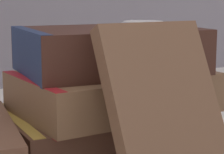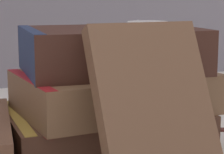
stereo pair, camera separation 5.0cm
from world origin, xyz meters
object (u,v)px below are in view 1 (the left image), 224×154
object	(u,v)px
book_leaning_front	(162,113)
pocket_watch	(143,24)
book_flat_middle	(109,92)
book_flat_bottom	(99,128)
book_flat_top	(105,50)
fountain_pen	(216,125)

from	to	relation	value
book_leaning_front	pocket_watch	distance (m)	0.16
book_flat_middle	book_leaning_front	world-z (taller)	book_leaning_front
pocket_watch	book_flat_bottom	bearing A→B (deg)	-176.84
book_leaning_front	book_flat_bottom	bearing A→B (deg)	88.74
book_flat_middle	book_flat_top	distance (m)	0.05
book_flat_top	fountain_pen	bearing A→B (deg)	3.48
book_flat_middle	book_leaning_front	size ratio (longest dim) A/B	1.44
book_flat_bottom	book_flat_middle	bearing A→B (deg)	-57.18
book_flat_top	book_leaning_front	xyz separation A→B (m)	(-0.01, -0.13, -0.04)
book_flat_top	fountain_pen	world-z (taller)	book_flat_top
book_flat_middle	pocket_watch	distance (m)	0.09
book_flat_middle	book_leaning_front	xyz separation A→B (m)	(-0.01, -0.12, 0.00)
pocket_watch	fountain_pen	distance (m)	0.17
fountain_pen	pocket_watch	bearing A→B (deg)	-154.30
book_flat_middle	pocket_watch	size ratio (longest dim) A/B	3.88
book_flat_bottom	pocket_watch	world-z (taller)	pocket_watch
book_flat_bottom	pocket_watch	size ratio (longest dim) A/B	3.97
book_flat_top	book_leaning_front	bearing A→B (deg)	-89.05
book_flat_middle	book_flat_bottom	bearing A→B (deg)	117.83
book_leaning_front	book_flat_middle	bearing A→B (deg)	85.32
pocket_watch	book_flat_top	bearing A→B (deg)	-174.72
book_flat_bottom	book_leaning_front	distance (m)	0.14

